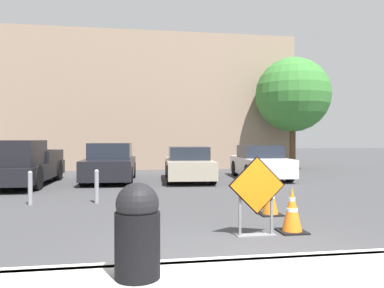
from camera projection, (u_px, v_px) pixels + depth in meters
ground_plane at (173, 181)px, 14.71m from camera, size 96.00×96.00×0.00m
curb_lip at (255, 263)px, 4.83m from camera, size 29.25×0.20×0.14m
road_closed_sign at (257, 193)px, 6.40m from camera, size 1.00×0.20×1.38m
traffic_cone_nearest at (292, 210)px, 6.69m from camera, size 0.48×0.48×0.81m
traffic_cone_second at (270, 198)px, 8.22m from camera, size 0.48×0.48×0.77m
pickup_truck at (19, 165)px, 13.17m from camera, size 2.18×5.09×1.63m
parked_car_nearest at (110, 164)px, 14.73m from camera, size 2.01×4.24×1.51m
parked_car_second at (189, 165)px, 15.00m from camera, size 2.03×4.24×1.36m
parked_car_third at (260, 163)px, 15.73m from camera, size 2.05×4.21×1.40m
trash_bin at (137, 230)px, 4.12m from camera, size 0.50×0.50×1.05m
bollard_nearest at (97, 185)px, 9.69m from camera, size 0.12×0.12×0.88m
bollard_second at (30, 187)px, 9.43m from camera, size 0.12×0.12×0.87m
building_facade_backdrop at (139, 104)px, 22.49m from camera, size 17.59×5.00×7.53m
street_tree_behind_lot at (293, 95)px, 19.89m from camera, size 3.94×3.94×6.00m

